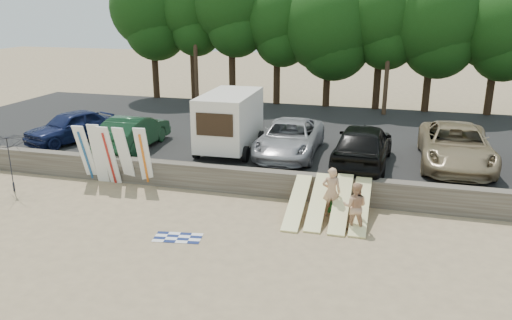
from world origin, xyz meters
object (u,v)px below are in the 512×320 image
object	(u,v)px
beach_umbrella	(12,163)
car_3	(363,145)
beachgoer_a	(331,192)
beachgoer_b	(355,207)
car_0	(71,126)
cooler	(333,207)
car_2	(290,138)
box_trailer	(230,119)
car_1	(134,132)
car_4	(456,146)

from	to	relation	value
beach_umbrella	car_3	bearing A→B (deg)	20.15
beachgoer_a	beachgoer_b	size ratio (longest dim) A/B	1.08
car_3	beachgoer_b	distance (m)	4.84
car_0	cooler	bearing A→B (deg)	6.74
car_2	beachgoer_b	size ratio (longest dim) A/B	3.27
car_3	beachgoer_b	xyz separation A→B (m)	(0.11, -4.78, -0.78)
car_0	beachgoer_b	xyz separation A→B (m)	(13.85, -4.92, -0.63)
car_2	car_3	bearing A→B (deg)	-13.96
box_trailer	car_1	world-z (taller)	box_trailer
beachgoer_a	cooler	xyz separation A→B (m)	(0.04, 0.44, -0.73)
beachgoer_a	car_3	bearing A→B (deg)	-107.26
car_0	beach_umbrella	world-z (taller)	beach_umbrella
box_trailer	car_1	bearing A→B (deg)	-173.17
car_2	cooler	bearing A→B (deg)	-59.97
box_trailer	car_3	size ratio (longest dim) A/B	0.80
car_3	beachgoer_b	bearing A→B (deg)	94.60
car_1	beach_umbrella	world-z (taller)	beach_umbrella
car_2	beach_umbrella	xyz separation A→B (m)	(-9.79, -5.53, -0.28)
beachgoer_a	car_1	bearing A→B (deg)	-27.50
car_3	beachgoer_a	size ratio (longest dim) A/B	2.96
car_2	beachgoer_b	distance (m)	6.48
beachgoer_b	cooler	world-z (taller)	beachgoer_b
beach_umbrella	box_trailer	bearing A→B (deg)	36.65
car_0	beach_umbrella	xyz separation A→B (m)	(0.76, -4.91, -0.28)
car_0	car_2	bearing A→B (deg)	25.41
cooler	box_trailer	bearing A→B (deg)	124.04
car_2	car_4	size ratio (longest dim) A/B	0.90
car_1	beachgoer_a	distance (m)	10.25
car_1	car_3	distance (m)	10.29
car_1	beachgoer_b	bearing A→B (deg)	155.37
beachgoer_a	cooler	distance (m)	0.85
car_1	beachgoer_a	xyz separation A→B (m)	(9.51, -3.77, -0.57)
car_0	beachgoer_a	distance (m)	13.58
beachgoer_b	cooler	xyz separation A→B (m)	(-0.84, 1.37, -0.66)
box_trailer	beachgoer_b	bearing A→B (deg)	-42.84
box_trailer	car_3	bearing A→B (deg)	-6.36
car_0	car_1	bearing A→B (deg)	18.19
car_2	beachgoer_a	world-z (taller)	car_2
box_trailer	car_4	bearing A→B (deg)	1.96
car_3	car_4	bearing A→B (deg)	-160.64
car_1	cooler	distance (m)	10.19
car_0	cooler	size ratio (longest dim) A/B	11.54
car_3	beach_umbrella	bearing A→B (deg)	23.49
car_0	car_3	size ratio (longest dim) A/B	0.83
car_0	beachgoer_b	world-z (taller)	car_0
car_2	beachgoer_b	bearing A→B (deg)	-59.70
car_1	beachgoer_b	xyz separation A→B (m)	(10.39, -4.69, -0.64)
car_1	beach_umbrella	bearing A→B (deg)	59.74
car_4	beachgoer_b	distance (m)	6.86
box_trailer	car_0	bearing A→B (deg)	-178.32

